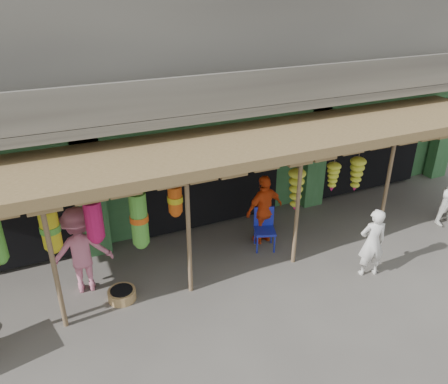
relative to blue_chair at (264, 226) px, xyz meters
name	(u,v)px	position (x,y,z in m)	size (l,w,h in m)	color
ground	(250,267)	(-0.70, -0.65, -0.56)	(80.00, 80.00, 0.00)	#514C47
building	(174,76)	(-0.70, 4.21, 2.81)	(16.40, 6.80, 7.00)	gray
awning	(230,150)	(-0.86, 0.14, 2.01)	(14.00, 2.70, 2.79)	brown
blue_chair	(264,226)	(0.00, 0.00, 0.00)	(0.62, 0.62, 1.01)	#18229F
basket_mid	(122,295)	(-3.57, -0.54, -0.45)	(0.57, 0.57, 0.22)	olive
person_front	(372,243)	(1.54, -1.92, 0.24)	(0.58, 0.38, 1.60)	white
person_vendor	(264,209)	(0.10, 0.21, 0.32)	(1.03, 0.43, 1.76)	#EA4916
person_shopper	(81,250)	(-4.17, 0.12, 0.39)	(1.22, 0.70, 1.89)	#C86A85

